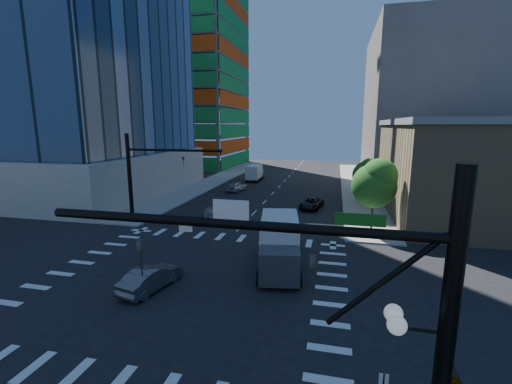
# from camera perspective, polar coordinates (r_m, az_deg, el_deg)

# --- Properties ---
(ground) EXTENTS (160.00, 160.00, 0.00)m
(ground) POSITION_cam_1_polar(r_m,az_deg,el_deg) (23.34, -11.01, -14.31)
(ground) COLOR black
(ground) RESTS_ON ground
(road_markings) EXTENTS (20.00, 20.00, 0.01)m
(road_markings) POSITION_cam_1_polar(r_m,az_deg,el_deg) (23.34, -11.01, -14.30)
(road_markings) COLOR silver
(road_markings) RESTS_ON ground
(sidewalk_ne) EXTENTS (5.00, 60.00, 0.15)m
(sidewalk_ne) POSITION_cam_1_polar(r_m,az_deg,el_deg) (60.08, 16.39, 1.14)
(sidewalk_ne) COLOR gray
(sidewalk_ne) RESTS_ON ground
(sidewalk_nw) EXTENTS (5.00, 60.00, 0.15)m
(sidewalk_nw) POSITION_cam_1_polar(r_m,az_deg,el_deg) (63.68, -6.67, 2.05)
(sidewalk_nw) COLOR gray
(sidewalk_nw) RESTS_ON ground
(construction_building) EXTENTS (25.16, 34.50, 70.60)m
(construction_building) POSITION_cam_1_polar(r_m,az_deg,el_deg) (90.07, -11.55, 20.20)
(construction_building) COLOR slate
(construction_building) RESTS_ON ground
(commercial_building) EXTENTS (20.50, 22.50, 10.60)m
(commercial_building) POSITION_cam_1_polar(r_m,az_deg,el_deg) (44.43, 34.34, 3.16)
(commercial_building) COLOR #937C55
(commercial_building) RESTS_ON ground
(bg_building_ne) EXTENTS (24.00, 30.00, 28.00)m
(bg_building_ne) POSITION_cam_1_polar(r_m,az_deg,el_deg) (76.45, 27.56, 12.87)
(bg_building_ne) COLOR #5B5552
(bg_building_ne) RESTS_ON ground
(signal_mast_se) EXTENTS (10.51, 2.48, 9.00)m
(signal_mast_se) POSITION_cam_1_polar(r_m,az_deg,el_deg) (9.25, 23.24, -21.92)
(signal_mast_se) COLOR black
(signal_mast_se) RESTS_ON sidewalk_se
(signal_mast_nw) EXTENTS (10.20, 0.40, 9.00)m
(signal_mast_nw) POSITION_cam_1_polar(r_m,az_deg,el_deg) (36.30, -18.41, 3.47)
(signal_mast_nw) COLOR black
(signal_mast_nw) RESTS_ON sidewalk_nw
(tree_south) EXTENTS (4.16, 4.16, 6.82)m
(tree_south) POSITION_cam_1_polar(r_m,az_deg,el_deg) (33.68, 19.32, 1.47)
(tree_south) COLOR #382316
(tree_south) RESTS_ON sidewalk_ne
(tree_north) EXTENTS (3.54, 3.52, 5.78)m
(tree_north) POSITION_cam_1_polar(r_m,az_deg,el_deg) (45.63, 18.11, 3.01)
(tree_north) COLOR #382316
(tree_north) RESTS_ON sidewalk_ne
(car_nb_far) EXTENTS (3.02, 5.05, 1.31)m
(car_nb_far) POSITION_cam_1_polar(r_m,az_deg,el_deg) (41.96, 9.25, -1.87)
(car_nb_far) COLOR black
(car_nb_far) RESTS_ON ground
(car_sb_near) EXTENTS (3.29, 4.76, 1.28)m
(car_sb_near) POSITION_cam_1_polar(r_m,az_deg,el_deg) (37.50, -7.30, -3.38)
(car_sb_near) COLOR #B8B8B8
(car_sb_near) RESTS_ON ground
(car_sb_mid) EXTENTS (2.67, 4.78, 1.54)m
(car_sb_mid) POSITION_cam_1_polar(r_m,az_deg,el_deg) (52.47, -3.21, 0.97)
(car_sb_mid) COLOR #A8ABB0
(car_sb_mid) RESTS_ON ground
(car_sb_cross) EXTENTS (2.45, 4.64, 1.45)m
(car_sb_cross) POSITION_cam_1_polar(r_m,az_deg,el_deg) (22.56, -17.07, -13.51)
(car_sb_cross) COLOR #505055
(car_sb_cross) RESTS_ON ground
(box_truck_near) EXTENTS (3.85, 7.00, 3.48)m
(box_truck_near) POSITION_cam_1_polar(r_m,az_deg,el_deg) (24.02, 3.92, -9.40)
(box_truck_near) COLOR black
(box_truck_near) RESTS_ON ground
(box_truck_far) EXTENTS (2.33, 5.45, 2.85)m
(box_truck_far) POSITION_cam_1_polar(r_m,az_deg,el_deg) (62.47, -0.12, 3.06)
(box_truck_far) COLOR black
(box_truck_far) RESTS_ON ground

